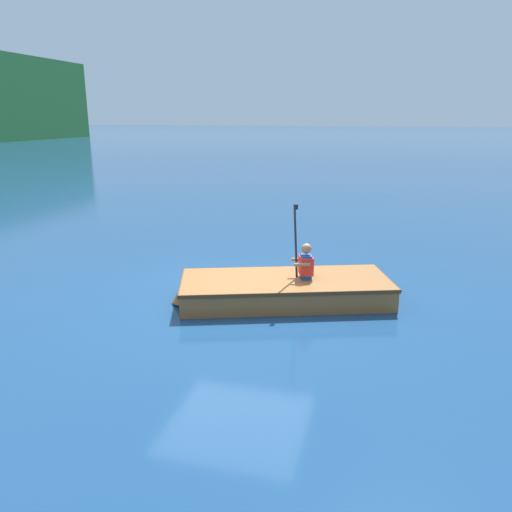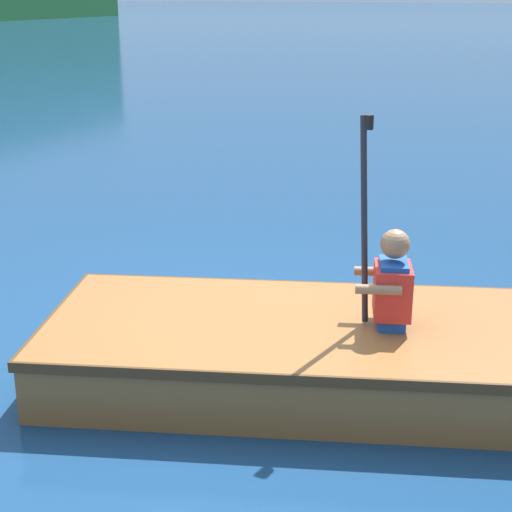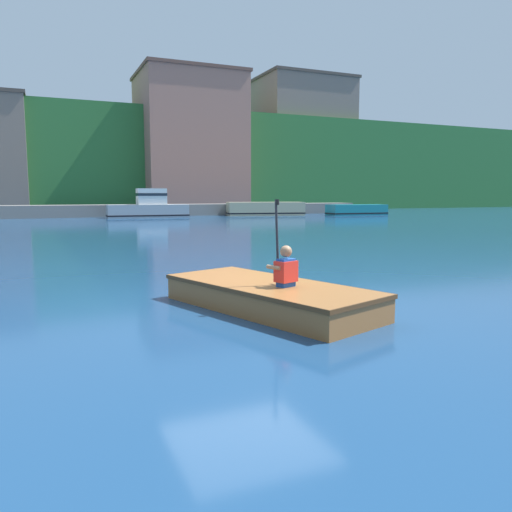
# 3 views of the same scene
# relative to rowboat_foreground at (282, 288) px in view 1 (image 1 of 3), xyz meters

# --- Properties ---
(ground_plane) EXTENTS (300.00, 300.00, 0.00)m
(ground_plane) POSITION_rel_rowboat_foreground_xyz_m (-0.00, 0.79, -0.22)
(ground_plane) COLOR navy
(rowboat_foreground) EXTENTS (2.43, 3.70, 0.39)m
(rowboat_foreground) POSITION_rel_rowboat_foreground_xyz_m (0.00, 0.00, 0.00)
(rowboat_foreground) COLOR #935B2D
(rowboat_foreground) RESTS_ON ground
(person_paddler) EXTENTS (0.42, 0.41, 1.23)m
(person_paddler) POSITION_rel_rowboat_foreground_xyz_m (0.12, -0.36, 0.44)
(person_paddler) COLOR #1E4CA5
(person_paddler) RESTS_ON rowboat_foreground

